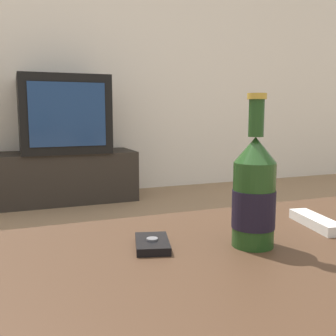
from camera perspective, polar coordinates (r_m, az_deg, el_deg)
The scene contains 7 objects.
back_wall at distance 3.57m, azimuth -17.16°, elevation 17.18°, with size 8.00×0.05×2.60m.
coffee_table at distance 0.65m, azimuth 10.62°, elevation -19.26°, with size 1.39×0.67×0.48m.
tv_stand at distance 3.27m, azimuth -14.61°, elevation -1.21°, with size 1.10×0.45×0.40m.
television at distance 3.23m, azimuth -14.92°, elevation 7.53°, with size 0.67×0.52×0.60m.
beer_bottle at distance 0.69m, azimuth 12.37°, elevation -3.67°, with size 0.07×0.07×0.26m.
cell_phone at distance 0.69m, azimuth -2.30°, elevation -10.91°, with size 0.08×0.10×0.02m.
remote_control at distance 0.86m, azimuth 20.66°, elevation -7.31°, with size 0.07×0.15×0.02m.
Camera 1 is at (-0.32, -0.49, 0.72)m, focal length 42.00 mm.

